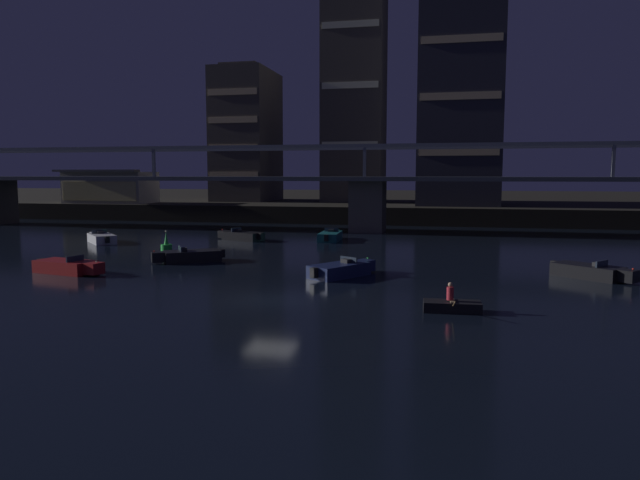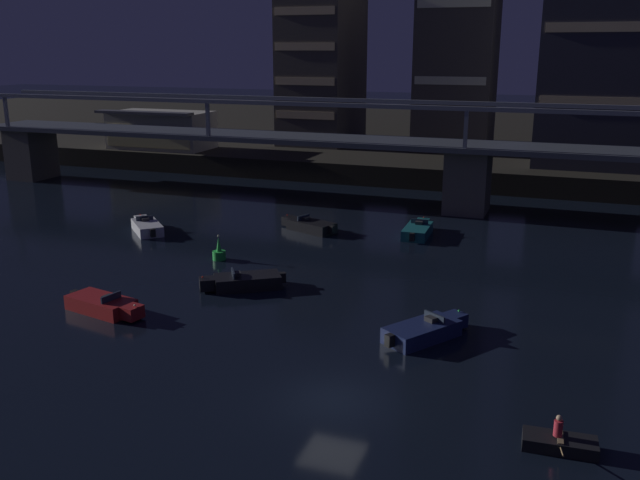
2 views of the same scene
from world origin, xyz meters
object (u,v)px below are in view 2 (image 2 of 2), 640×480
(waterfront_pavilion, at_px, (161,130))
(speedboat_far_center, at_px, (104,305))
(river_bridge, at_px, (469,160))
(speedboat_near_right, at_px, (244,282))
(channel_buoy, at_px, (219,253))
(tower_west_low, at_px, (322,62))
(dinghy_with_paddler, at_px, (560,443))
(speedboat_near_left, at_px, (309,226))
(speedboat_mid_left, at_px, (425,330))
(speedboat_mid_center, at_px, (147,227))
(speedboat_mid_right, at_px, (418,230))

(waterfront_pavilion, bearing_deg, speedboat_far_center, -61.30)
(river_bridge, relative_size, waterfront_pavilion, 8.17)
(speedboat_near_right, relative_size, channel_buoy, 2.72)
(tower_west_low, bearing_deg, river_bridge, -47.19)
(dinghy_with_paddler, bearing_deg, speedboat_near_right, 147.33)
(speedboat_near_right, height_order, speedboat_far_center, same)
(speedboat_far_center, relative_size, channel_buoy, 2.96)
(speedboat_near_left, xyz_separation_m, channel_buoy, (-3.02, -9.37, 0.06))
(waterfront_pavilion, xyz_separation_m, speedboat_far_center, (23.54, -43.00, -4.02))
(speedboat_mid_left, relative_size, channel_buoy, 2.72)
(tower_west_low, relative_size, dinghy_with_paddler, 7.69)
(channel_buoy, bearing_deg, speedboat_mid_left, -27.49)
(tower_west_low, xyz_separation_m, speedboat_near_left, (11.53, -34.87, -11.87))
(waterfront_pavilion, xyz_separation_m, speedboat_mid_center, (15.98, -27.55, -4.02))
(waterfront_pavilion, distance_m, speedboat_near_right, 47.06)
(tower_west_low, distance_m, waterfront_pavilion, 21.76)
(river_bridge, bearing_deg, waterfront_pavilion, 162.82)
(waterfront_pavilion, bearing_deg, speedboat_mid_right, -30.49)
(speedboat_mid_left, bearing_deg, waterfront_pavilion, 135.21)
(speedboat_mid_right, bearing_deg, speedboat_far_center, -120.44)
(speedboat_near_left, height_order, speedboat_near_right, same)
(speedboat_near_left, distance_m, speedboat_far_center, 20.65)
(speedboat_mid_center, xyz_separation_m, channel_buoy, (8.86, -4.63, 0.06))
(speedboat_mid_center, distance_m, channel_buoy, 10.00)
(waterfront_pavilion, height_order, speedboat_near_right, waterfront_pavilion)
(speedboat_near_left, height_order, channel_buoy, channel_buoy)
(speedboat_mid_left, bearing_deg, speedboat_far_center, -171.65)
(waterfront_pavilion, bearing_deg, river_bridge, -17.18)
(speedboat_near_right, bearing_deg, channel_buoy, 131.77)
(river_bridge, height_order, speedboat_mid_center, river_bridge)
(speedboat_mid_left, relative_size, dinghy_with_paddler, 1.80)
(speedboat_mid_center, bearing_deg, channel_buoy, -27.59)
(speedboat_mid_right, bearing_deg, river_bridge, 76.46)
(river_bridge, xyz_separation_m, speedboat_near_left, (-10.67, -10.90, -4.16))
(river_bridge, height_order, speedboat_near_left, river_bridge)
(river_bridge, height_order, dinghy_with_paddler, river_bridge)
(river_bridge, height_order, speedboat_far_center, river_bridge)
(river_bridge, bearing_deg, speedboat_mid_center, -145.26)
(speedboat_near_left, xyz_separation_m, dinghy_with_paddler, (19.50, -25.80, -0.14))
(waterfront_pavilion, xyz_separation_m, speedboat_mid_right, (36.26, -21.35, -4.02))
(speedboat_mid_center, bearing_deg, speedboat_mid_right, 17.00)
(speedboat_far_center, bearing_deg, tower_west_low, 97.45)
(speedboat_mid_left, bearing_deg, speedboat_near_left, 126.17)
(speedboat_mid_right, height_order, dinghy_with_paddler, dinghy_with_paddler)
(speedboat_near_left, bearing_deg, dinghy_with_paddler, -52.92)
(tower_west_low, xyz_separation_m, speedboat_near_right, (12.67, -48.89, -11.87))
(speedboat_mid_left, distance_m, dinghy_with_paddler, 10.48)
(dinghy_with_paddler, bearing_deg, speedboat_mid_center, 146.13)
(channel_buoy, bearing_deg, speedboat_far_center, -96.87)
(speedboat_near_right, bearing_deg, speedboat_mid_right, 64.90)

